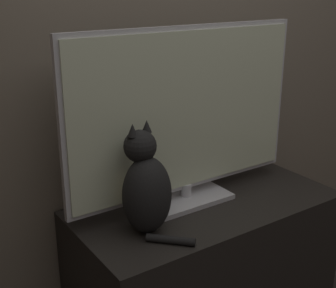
{
  "coord_description": "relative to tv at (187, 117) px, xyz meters",
  "views": [
    {
      "loc": [
        -1.11,
        -0.46,
        1.38
      ],
      "look_at": [
        -0.19,
        0.91,
        0.8
      ],
      "focal_mm": 50.0,
      "sensor_mm": 36.0,
      "label": 1
    }
  ],
  "objects": [
    {
      "name": "cat",
      "position": [
        -0.27,
        -0.13,
        -0.19
      ],
      "size": [
        0.21,
        0.29,
        0.41
      ],
      "rotation": [
        0.0,
        0.0,
        0.18
      ],
      "color": "black",
      "rests_on": "tv_stand"
    },
    {
      "name": "tv_stand",
      "position": [
        0.05,
        -0.07,
        -0.62
      ],
      "size": [
        1.11,
        0.55,
        0.51
      ],
      "color": "black",
      "rests_on": "ground_plane"
    },
    {
      "name": "wall_back",
      "position": [
        0.05,
        0.25,
        0.43
      ],
      "size": [
        4.8,
        0.05,
        2.6
      ],
      "color": "#756B5B",
      "rests_on": "ground_plane"
    },
    {
      "name": "tv",
      "position": [
        0.0,
        0.0,
        0.0
      ],
      "size": [
        1.06,
        0.22,
        0.72
      ],
      "color": "#B7B7BC",
      "rests_on": "tv_stand"
    }
  ]
}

